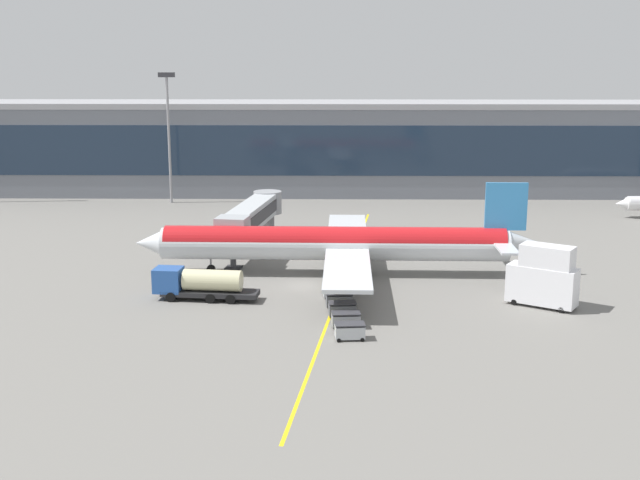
# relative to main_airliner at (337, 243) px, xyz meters

# --- Properties ---
(ground_plane) EXTENTS (700.00, 700.00, 0.00)m
(ground_plane) POSITION_rel_main_airliner_xyz_m (-3.50, -4.78, -3.67)
(ground_plane) COLOR slate
(apron_lead_in_line) EXTENTS (9.35, 79.52, 0.01)m
(apron_lead_in_line) POSITION_rel_main_airliner_xyz_m (0.72, -2.78, -3.67)
(apron_lead_in_line) COLOR yellow
(apron_lead_in_line) RESTS_ON ground_plane
(terminal_building) EXTENTS (168.84, 16.71, 16.66)m
(terminal_building) POSITION_rel_main_airliner_xyz_m (-5.12, 59.19, 4.68)
(terminal_building) COLOR slate
(terminal_building) RESTS_ON ground_plane
(main_airliner) EXTENTS (46.43, 37.03, 10.78)m
(main_airliner) POSITION_rel_main_airliner_xyz_m (0.00, 0.00, 0.00)
(main_airliner) COLOR silver
(main_airliner) RESTS_ON ground_plane
(jet_bridge) EXTENTS (6.65, 22.02, 6.38)m
(jet_bridge) POSITION_rel_main_airliner_xyz_m (-10.76, 11.83, 1.03)
(jet_bridge) COLOR #B2B7BC
(jet_bridge) RESTS_ON ground_plane
(fuel_tanker) EXTENTS (11.00, 3.61, 3.25)m
(fuel_tanker) POSITION_rel_main_airliner_xyz_m (-14.26, -10.19, -1.92)
(fuel_tanker) COLOR #232326
(fuel_tanker) RESTS_ON ground_plane
(catering_lift) EXTENTS (7.09, 5.74, 6.30)m
(catering_lift) POSITION_rel_main_airliner_xyz_m (20.57, -12.03, -0.61)
(catering_lift) COLOR white
(catering_lift) RESTS_ON ground_plane
(baggage_cart_0) EXTENTS (2.78, 1.83, 1.48)m
(baggage_cart_0) POSITION_rel_main_airliner_xyz_m (1.04, -22.14, -2.89)
(baggage_cart_0) COLOR #B2B7BC
(baggage_cart_0) RESTS_ON ground_plane
(baggage_cart_1) EXTENTS (2.78, 1.83, 1.48)m
(baggage_cart_1) POSITION_rel_main_airliner_xyz_m (0.75, -18.95, -2.89)
(baggage_cart_1) COLOR gray
(baggage_cart_1) RESTS_ON ground_plane
(baggage_cart_2) EXTENTS (2.78, 1.83, 1.48)m
(baggage_cart_2) POSITION_rel_main_airliner_xyz_m (0.46, -15.77, -2.89)
(baggage_cart_2) COLOR #595B60
(baggage_cart_2) RESTS_ON ground_plane
(baggage_cart_3) EXTENTS (2.78, 1.83, 1.48)m
(baggage_cart_3) POSITION_rel_main_airliner_xyz_m (0.17, -12.58, -2.89)
(baggage_cart_3) COLOR #595B60
(baggage_cart_3) RESTS_ON ground_plane
(baggage_cart_4) EXTENTS (2.78, 1.83, 1.48)m
(baggage_cart_4) POSITION_rel_main_airliner_xyz_m (-0.12, -9.39, -2.89)
(baggage_cart_4) COLOR #B2B7BC
(baggage_cart_4) RESTS_ON ground_plane
(apron_light_mast_2) EXTENTS (2.80, 0.50, 22.08)m
(apron_light_mast_2) POSITION_rel_main_airliner_xyz_m (-28.33, 47.23, 9.33)
(apron_light_mast_2) COLOR gray
(apron_light_mast_2) RESTS_ON ground_plane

